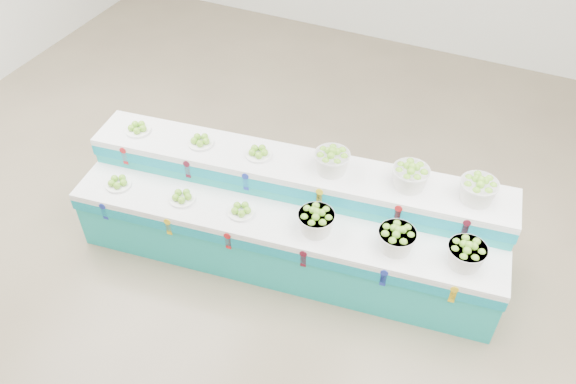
# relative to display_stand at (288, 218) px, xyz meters

# --- Properties ---
(ground) EXTENTS (10.00, 10.00, 0.00)m
(ground) POSITION_rel_display_stand_xyz_m (-0.29, -0.16, -0.51)
(ground) COLOR #72624E
(ground) RESTS_ON ground
(display_stand) EXTENTS (4.35, 1.61, 1.02)m
(display_stand) POSITION_rel_display_stand_xyz_m (0.00, 0.00, 0.00)
(display_stand) COLOR #1CAEAA
(display_stand) RESTS_ON ground
(plate_lower_left) EXTENTS (0.29, 0.29, 0.10)m
(plate_lower_left) POSITION_rel_display_stand_xyz_m (-1.66, -0.47, 0.26)
(plate_lower_left) COLOR white
(plate_lower_left) RESTS_ON display_stand
(plate_lower_mid) EXTENTS (0.29, 0.29, 0.10)m
(plate_lower_mid) POSITION_rel_display_stand_xyz_m (-0.97, -0.39, 0.26)
(plate_lower_mid) COLOR white
(plate_lower_mid) RESTS_ON display_stand
(plate_lower_right) EXTENTS (0.29, 0.29, 0.10)m
(plate_lower_right) POSITION_rel_display_stand_xyz_m (-0.35, -0.31, 0.26)
(plate_lower_right) COLOR white
(plate_lower_right) RESTS_ON display_stand
(basket_lower_left) EXTENTS (0.38, 0.38, 0.25)m
(basket_lower_left) POSITION_rel_display_stand_xyz_m (0.38, -0.22, 0.33)
(basket_lower_left) COLOR silver
(basket_lower_left) RESTS_ON display_stand
(basket_lower_mid) EXTENTS (0.38, 0.38, 0.25)m
(basket_lower_mid) POSITION_rel_display_stand_xyz_m (1.12, -0.12, 0.33)
(basket_lower_mid) COLOR silver
(basket_lower_mid) RESTS_ON display_stand
(basket_lower_right) EXTENTS (0.38, 0.38, 0.25)m
(basket_lower_right) POSITION_rel_display_stand_xyz_m (1.72, -0.05, 0.33)
(basket_lower_right) COLOR silver
(basket_lower_right) RESTS_ON display_stand
(plate_upper_left) EXTENTS (0.29, 0.29, 0.10)m
(plate_upper_left) POSITION_rel_display_stand_xyz_m (-1.73, 0.05, 0.56)
(plate_upper_left) COLOR white
(plate_upper_left) RESTS_ON display_stand
(plate_upper_mid) EXTENTS (0.29, 0.29, 0.10)m
(plate_upper_mid) POSITION_rel_display_stand_xyz_m (-1.03, 0.14, 0.56)
(plate_upper_mid) COLOR white
(plate_upper_mid) RESTS_ON display_stand
(plate_upper_right) EXTENTS (0.29, 0.29, 0.10)m
(plate_upper_right) POSITION_rel_display_stand_xyz_m (-0.42, 0.21, 0.56)
(plate_upper_right) COLOR white
(plate_upper_right) RESTS_ON display_stand
(basket_upper_left) EXTENTS (0.38, 0.38, 0.25)m
(basket_upper_left) POSITION_rel_display_stand_xyz_m (0.32, 0.31, 0.63)
(basket_upper_left) COLOR silver
(basket_upper_left) RESTS_ON display_stand
(basket_upper_mid) EXTENTS (0.38, 0.38, 0.25)m
(basket_upper_mid) POSITION_rel_display_stand_xyz_m (1.06, 0.40, 0.63)
(basket_upper_mid) COLOR silver
(basket_upper_mid) RESTS_ON display_stand
(basket_upper_right) EXTENTS (0.38, 0.38, 0.25)m
(basket_upper_right) POSITION_rel_display_stand_xyz_m (1.66, 0.47, 0.63)
(basket_upper_right) COLOR silver
(basket_upper_right) RESTS_ON display_stand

